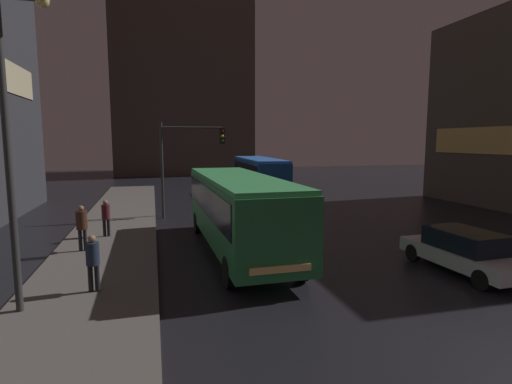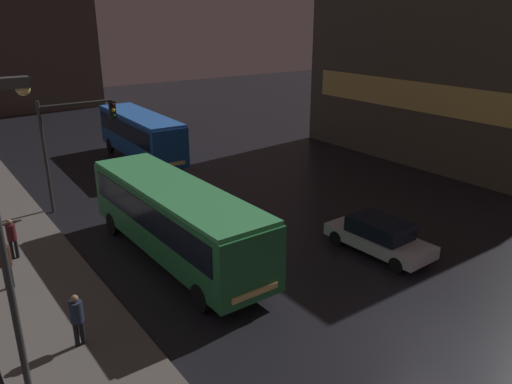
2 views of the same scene
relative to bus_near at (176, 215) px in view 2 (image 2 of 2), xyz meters
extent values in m
plane|color=black|center=(3.75, -9.52, -1.92)|extent=(120.00, 120.00, 0.00)
cube|color=#56514C|center=(-5.25, 0.48, -1.85)|extent=(4.00, 48.00, 0.15)
cube|color=#4C4238|center=(23.31, 3.66, 4.62)|extent=(10.00, 18.00, 13.09)
cube|color=#E0B25B|center=(18.36, 3.66, 2.62)|extent=(0.24, 15.30, 1.80)
cube|color=#E0B25B|center=(9.90, 42.12, 5.42)|extent=(0.24, 10.20, 1.80)
cube|color=#236B38|center=(0.00, 0.00, -0.17)|extent=(2.76, 10.61, 2.40)
cube|color=black|center=(0.00, 0.00, 0.28)|extent=(2.81, 9.76, 1.10)
cube|color=#399252|center=(0.00, 0.00, 1.11)|extent=(2.71, 10.39, 0.16)
cube|color=#F4CC72|center=(0.09, -5.30, -0.97)|extent=(1.81, 0.13, 0.20)
cylinder|color=black|center=(1.26, -3.86, -1.42)|extent=(0.27, 1.00, 1.00)
cylinder|color=black|center=(-1.13, -3.90, -1.42)|extent=(0.27, 1.00, 1.00)
cylinder|color=black|center=(1.13, 3.90, -1.42)|extent=(0.27, 1.00, 1.00)
cylinder|color=black|center=(-1.26, 3.87, -1.42)|extent=(0.27, 1.00, 1.00)
cube|color=#194793|center=(4.68, 14.22, -0.14)|extent=(2.65, 9.76, 2.47)
cube|color=black|center=(4.68, 14.22, 0.35)|extent=(2.69, 8.99, 1.10)
cube|color=blue|center=(4.68, 14.22, 1.18)|extent=(2.60, 9.57, 0.16)
cube|color=#F4CC72|center=(4.52, 9.36, -0.97)|extent=(1.63, 0.16, 0.20)
cylinder|color=black|center=(5.63, 10.74, -1.42)|extent=(0.28, 1.01, 1.00)
cylinder|color=black|center=(3.51, 10.81, -1.42)|extent=(0.28, 1.01, 1.00)
cylinder|color=black|center=(5.86, 17.63, -1.42)|extent=(0.28, 1.01, 1.00)
cylinder|color=black|center=(3.74, 17.70, -1.42)|extent=(0.28, 1.01, 1.00)
cube|color=#B7B7BC|center=(7.06, -4.40, -1.37)|extent=(2.07, 4.61, 0.50)
cube|color=black|center=(7.06, -4.40, -0.79)|extent=(1.70, 2.56, 0.66)
cylinder|color=black|center=(7.98, -5.92, -1.60)|extent=(0.23, 0.65, 0.64)
cylinder|color=black|center=(6.28, -6.00, -1.60)|extent=(0.23, 0.65, 0.64)
cylinder|color=black|center=(7.84, -2.80, -1.60)|extent=(0.23, 0.65, 0.64)
cylinder|color=black|center=(6.14, -2.88, -1.60)|extent=(0.23, 0.65, 0.64)
cylinder|color=black|center=(-6.19, 1.19, -1.33)|extent=(0.14, 0.14, 0.88)
cylinder|color=black|center=(-6.01, 1.19, -1.33)|extent=(0.14, 0.14, 0.88)
cylinder|color=#422319|center=(-6.10, 1.19, -0.53)|extent=(0.54, 0.54, 0.73)
sphere|color=#8C664C|center=(-6.10, 1.19, -0.05)|extent=(0.22, 0.22, 0.22)
cylinder|color=black|center=(-5.54, 3.54, -1.37)|extent=(0.14, 0.14, 0.80)
cylinder|color=black|center=(-5.36, 3.54, -1.37)|extent=(0.14, 0.14, 0.80)
cylinder|color=#4C191E|center=(-5.45, 3.54, -0.64)|extent=(0.43, 0.43, 0.67)
sphere|color=#8C664C|center=(-5.45, 3.54, -0.19)|extent=(0.22, 0.22, 0.22)
cylinder|color=black|center=(-5.15, -3.56, -1.37)|extent=(0.14, 0.14, 0.80)
cylinder|color=black|center=(-4.97, -3.56, -1.37)|extent=(0.14, 0.14, 0.80)
cylinder|color=#1E283D|center=(-5.06, -3.56, -0.64)|extent=(0.52, 0.52, 0.66)
sphere|color=#8C664C|center=(-5.06, -3.56, -0.20)|extent=(0.22, 0.22, 0.22)
cylinder|color=#2D2D2D|center=(-2.79, 8.16, 0.87)|extent=(0.16, 0.16, 5.59)
cylinder|color=#2D2D2D|center=(-1.01, 8.16, 3.37)|extent=(3.55, 0.12, 0.12)
cube|color=black|center=(0.76, 8.16, 2.87)|extent=(0.30, 0.24, 0.90)
sphere|color=#390706|center=(0.76, 8.02, 3.15)|extent=(0.18, 0.18, 0.18)
sphere|color=gold|center=(0.76, 8.02, 2.87)|extent=(0.18, 0.18, 0.18)
sphere|color=black|center=(0.76, 8.02, 2.59)|extent=(0.18, 0.18, 0.18)
cylinder|color=#2D2D2D|center=(-6.74, -4.52, 2.23)|extent=(0.18, 0.18, 8.01)
cube|color=#383838|center=(-6.14, -4.52, 6.09)|extent=(1.10, 0.36, 0.24)
sphere|color=#F4CC72|center=(-5.74, -4.52, 5.94)|extent=(0.32, 0.32, 0.32)
camera|label=1|loc=(-3.28, -15.59, 2.60)|focal=28.00mm
camera|label=2|loc=(-8.07, -16.71, 7.54)|focal=35.00mm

